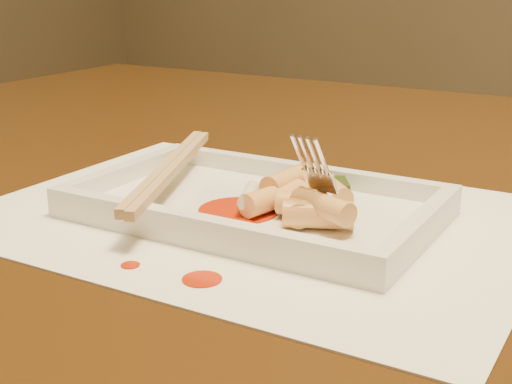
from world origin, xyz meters
The scene contains 24 objects.
table centered at (0.00, 0.00, 0.65)m, with size 1.40×0.90×0.75m.
placemat centered at (-0.03, -0.18, 0.75)m, with size 0.40×0.30×0.00m, color white.
sauce_splatter_a centered at (0.00, -0.29, 0.75)m, with size 0.02×0.02×0.00m, color #BE2405.
sauce_splatter_b centered at (-0.05, -0.30, 0.75)m, with size 0.01×0.01×0.00m, color #BE2405.
plate_base centered at (-0.03, -0.18, 0.76)m, with size 0.26×0.16×0.01m, color white.
plate_rim_far centered at (-0.03, -0.10, 0.77)m, with size 0.26×0.01×0.01m, color white.
plate_rim_near centered at (-0.03, -0.25, 0.77)m, with size 0.26×0.01×0.01m, color white.
plate_rim_left centered at (-0.15, -0.18, 0.77)m, with size 0.01×0.14×0.01m, color white.
plate_rim_right centered at (0.09, -0.18, 0.77)m, with size 0.01×0.14×0.01m, color white.
veg_piece centered at (0.00, -0.14, 0.77)m, with size 0.04×0.03×0.01m, color black.
scallion_white centered at (-0.03, -0.19, 0.77)m, with size 0.01×0.01×0.04m, color #EAEACC.
scallion_green centered at (0.01, -0.16, 0.77)m, with size 0.01×0.01×0.09m, color #3C8C16.
chopstick_a centered at (-0.11, -0.18, 0.78)m, with size 0.01×0.23×0.01m, color tan.
chopstick_b centered at (-0.10, -0.18, 0.78)m, with size 0.01×0.23×0.01m, color tan.
fork centered at (0.04, -0.16, 0.83)m, with size 0.09×0.10×0.14m, color silver, non-canonical shape.
sauce_blob_0 centered at (-0.03, -0.19, 0.76)m, with size 0.06×0.06×0.00m, color #BE2405.
rice_cake_0 centered at (0.03, -0.20, 0.77)m, with size 0.02×0.02×0.05m, color #F9C774.
rice_cake_1 centered at (0.01, -0.17, 0.77)m, with size 0.02×0.02×0.05m, color #F9C774.
rice_cake_2 centered at (-0.01, -0.16, 0.78)m, with size 0.02×0.02×0.05m, color #F9C774.
rice_cake_3 centered at (0.01, -0.19, 0.77)m, with size 0.02×0.02×0.05m, color #F9C774.
rice_cake_4 centered at (-0.01, -0.19, 0.77)m, with size 0.02×0.02×0.05m, color #F9C774.
rice_cake_5 centered at (0.03, -0.20, 0.78)m, with size 0.02×0.02×0.05m, color #F9C774.
rice_cake_6 centered at (0.01, -0.14, 0.77)m, with size 0.02×0.02×0.05m, color #F9C774.
rice_cake_7 centered at (0.02, -0.19, 0.77)m, with size 0.02×0.02×0.04m, color #F9C774.
Camera 1 is at (0.22, -0.61, 0.93)m, focal length 50.00 mm.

